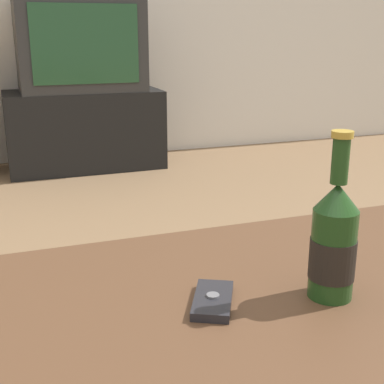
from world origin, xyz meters
name	(u,v)px	position (x,y,z in m)	size (l,w,h in m)	color
coffee_table	(224,376)	(0.00, 0.00, 0.37)	(1.39, 0.84, 0.42)	brown
tv_stand	(85,130)	(0.23, 2.73, 0.24)	(0.93, 0.45, 0.48)	black
television	(80,43)	(0.23, 2.72, 0.75)	(0.72, 0.45, 0.55)	#2D2D2D
beer_bottle	(334,242)	(0.21, 0.07, 0.52)	(0.07, 0.07, 0.27)	#1E4219
cell_phone	(213,300)	(0.03, 0.11, 0.43)	(0.10, 0.13, 0.02)	#232328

